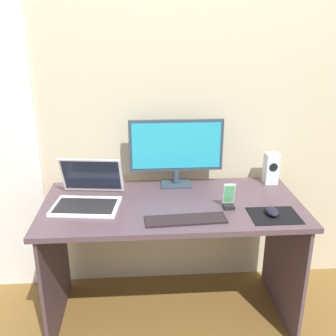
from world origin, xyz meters
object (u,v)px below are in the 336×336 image
object	(u,v)px
laptop	(88,196)
keyboard_external	(186,220)
monitor	(176,149)
phone_in_dock	(229,199)
speaker_right	(271,168)
mouse	(272,212)

from	to	relation	value
laptop	keyboard_external	size ratio (longest dim) A/B	0.94
laptop	keyboard_external	world-z (taller)	laptop
monitor	phone_in_dock	world-z (taller)	monitor
monitor	keyboard_external	world-z (taller)	monitor
speaker_right	phone_in_dock	bearing A→B (deg)	-135.15
speaker_right	phone_in_dock	world-z (taller)	speaker_right
monitor	mouse	xyz separation A→B (m)	(0.45, -0.44, -0.21)
speaker_right	laptop	bearing A→B (deg)	-168.28
keyboard_external	laptop	bearing A→B (deg)	152.28
mouse	phone_in_dock	world-z (taller)	phone_in_dock
keyboard_external	phone_in_dock	world-z (taller)	phone_in_dock
keyboard_external	mouse	size ratio (longest dim) A/B	4.07
keyboard_external	phone_in_dock	size ratio (longest dim) A/B	2.94
keyboard_external	mouse	distance (m)	0.45
keyboard_external	phone_in_dock	distance (m)	0.28
monitor	phone_in_dock	size ratio (longest dim) A/B	4.00
laptop	phone_in_dock	distance (m)	0.76
monitor	keyboard_external	xyz separation A→B (m)	(0.01, -0.46, -0.22)
laptop	keyboard_external	xyz separation A→B (m)	(0.51, -0.23, -0.04)
laptop	mouse	size ratio (longest dim) A/B	3.84
monitor	laptop	size ratio (longest dim) A/B	1.44
monitor	phone_in_dock	bearing A→B (deg)	-52.98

